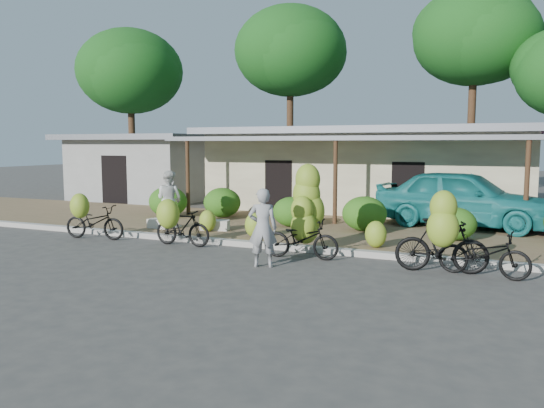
{
  "coord_description": "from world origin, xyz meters",
  "views": [
    {
      "loc": [
        4.95,
        -10.42,
        2.7
      ],
      "look_at": [
        -0.35,
        1.77,
        1.2
      ],
      "focal_mm": 35.0,
      "sensor_mm": 36.0,
      "label": 1
    }
  ],
  "objects_px": {
    "bike_right": "(442,239)",
    "vendor": "(263,228)",
    "bike_center": "(305,220)",
    "bike_left": "(179,224)",
    "bystander": "(169,199)",
    "tree_back_left": "(128,70)",
    "tree_far_center": "(288,50)",
    "bike_far_right": "(484,254)",
    "teal_van": "(463,198)",
    "tree_center_right": "(471,35)",
    "sack_near": "(215,225)",
    "bike_far_left": "(93,220)",
    "sack_far": "(160,224)"
  },
  "relations": [
    {
      "from": "bike_far_left",
      "to": "bike_center",
      "type": "distance_m",
      "value": 6.3
    },
    {
      "from": "teal_van",
      "to": "tree_center_right",
      "type": "bearing_deg",
      "value": 12.55
    },
    {
      "from": "bike_right",
      "to": "sack_far",
      "type": "relative_size",
      "value": 2.61
    },
    {
      "from": "tree_far_center",
      "to": "bystander",
      "type": "relative_size",
      "value": 5.57
    },
    {
      "from": "sack_near",
      "to": "sack_far",
      "type": "bearing_deg",
      "value": -168.54
    },
    {
      "from": "bike_far_left",
      "to": "bike_left",
      "type": "height_order",
      "value": "bike_far_left"
    },
    {
      "from": "bike_far_right",
      "to": "teal_van",
      "type": "height_order",
      "value": "teal_van"
    },
    {
      "from": "tree_back_left",
      "to": "tree_far_center",
      "type": "bearing_deg",
      "value": 20.56
    },
    {
      "from": "tree_center_right",
      "to": "sack_far",
      "type": "bearing_deg",
      "value": -120.55
    },
    {
      "from": "bike_far_left",
      "to": "bike_right",
      "type": "distance_m",
      "value": 9.53
    },
    {
      "from": "bike_right",
      "to": "bystander",
      "type": "height_order",
      "value": "bystander"
    },
    {
      "from": "bike_left",
      "to": "bike_right",
      "type": "bearing_deg",
      "value": -93.16
    },
    {
      "from": "tree_center_right",
      "to": "bystander",
      "type": "height_order",
      "value": "tree_center_right"
    },
    {
      "from": "bike_far_left",
      "to": "bike_left",
      "type": "relative_size",
      "value": 1.17
    },
    {
      "from": "bike_center",
      "to": "teal_van",
      "type": "distance_m",
      "value": 6.39
    },
    {
      "from": "bike_left",
      "to": "tree_far_center",
      "type": "bearing_deg",
      "value": 10.85
    },
    {
      "from": "tree_back_left",
      "to": "tree_far_center",
      "type": "height_order",
      "value": "tree_far_center"
    },
    {
      "from": "tree_far_center",
      "to": "teal_van",
      "type": "distance_m",
      "value": 14.76
    },
    {
      "from": "bike_left",
      "to": "bystander",
      "type": "height_order",
      "value": "bystander"
    },
    {
      "from": "tree_far_center",
      "to": "vendor",
      "type": "relative_size",
      "value": 5.64
    },
    {
      "from": "bike_center",
      "to": "sack_near",
      "type": "relative_size",
      "value": 2.63
    },
    {
      "from": "bike_far_right",
      "to": "tree_back_left",
      "type": "bearing_deg",
      "value": 66.36
    },
    {
      "from": "tree_back_left",
      "to": "vendor",
      "type": "distance_m",
      "value": 19.91
    },
    {
      "from": "tree_far_center",
      "to": "tree_center_right",
      "type": "relative_size",
      "value": 1.0
    },
    {
      "from": "bike_left",
      "to": "bystander",
      "type": "distance_m",
      "value": 2.65
    },
    {
      "from": "bike_far_left",
      "to": "bike_left",
      "type": "bearing_deg",
      "value": -96.05
    },
    {
      "from": "tree_far_center",
      "to": "bystander",
      "type": "height_order",
      "value": "tree_far_center"
    },
    {
      "from": "tree_center_right",
      "to": "bike_far_left",
      "type": "xyz_separation_m",
      "value": [
        -8.97,
        -15.41,
        -7.2
      ]
    },
    {
      "from": "bike_left",
      "to": "sack_far",
      "type": "bearing_deg",
      "value": 46.47
    },
    {
      "from": "bike_right",
      "to": "vendor",
      "type": "xyz_separation_m",
      "value": [
        -3.69,
        -0.86,
        0.13
      ]
    },
    {
      "from": "tree_center_right",
      "to": "sack_near",
      "type": "xyz_separation_m",
      "value": [
        -6.26,
        -13.21,
        -7.49
      ]
    },
    {
      "from": "bike_left",
      "to": "sack_near",
      "type": "distance_m",
      "value": 2.17
    },
    {
      "from": "tree_center_right",
      "to": "bike_center",
      "type": "bearing_deg",
      "value": -100.07
    },
    {
      "from": "bystander",
      "to": "tree_back_left",
      "type": "bearing_deg",
      "value": -43.03
    },
    {
      "from": "sack_far",
      "to": "bike_far_left",
      "type": "bearing_deg",
      "value": -117.47
    },
    {
      "from": "bike_center",
      "to": "teal_van",
      "type": "xyz_separation_m",
      "value": [
        3.23,
        5.51,
        0.13
      ]
    },
    {
      "from": "bike_center",
      "to": "vendor",
      "type": "xyz_separation_m",
      "value": [
        -0.45,
        -1.44,
        -0.02
      ]
    },
    {
      "from": "bike_right",
      "to": "vendor",
      "type": "height_order",
      "value": "bike_right"
    },
    {
      "from": "bike_far_right",
      "to": "teal_van",
      "type": "xyz_separation_m",
      "value": [
        -0.82,
        5.94,
        0.55
      ]
    },
    {
      "from": "bike_center",
      "to": "bystander",
      "type": "height_order",
      "value": "bike_center"
    },
    {
      "from": "tree_back_left",
      "to": "bike_far_right",
      "type": "bearing_deg",
      "value": -33.28
    },
    {
      "from": "vendor",
      "to": "teal_van",
      "type": "xyz_separation_m",
      "value": [
        3.68,
        6.95,
        0.15
      ]
    },
    {
      "from": "vendor",
      "to": "bike_center",
      "type": "bearing_deg",
      "value": -127.0
    },
    {
      "from": "bike_center",
      "to": "sack_far",
      "type": "relative_size",
      "value": 2.98
    },
    {
      "from": "bike_far_right",
      "to": "sack_near",
      "type": "xyz_separation_m",
      "value": [
        -7.63,
        2.35,
        -0.21
      ]
    },
    {
      "from": "teal_van",
      "to": "tree_far_center",
      "type": "bearing_deg",
      "value": 55.63
    },
    {
      "from": "bike_far_right",
      "to": "tree_far_center",
      "type": "bearing_deg",
      "value": 44.2
    },
    {
      "from": "vendor",
      "to": "bike_left",
      "type": "bearing_deg",
      "value": -41.67
    },
    {
      "from": "tree_back_left",
      "to": "bike_far_right",
      "type": "height_order",
      "value": "tree_back_left"
    },
    {
      "from": "bike_far_right",
      "to": "bystander",
      "type": "relative_size",
      "value": 1.07
    }
  ]
}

